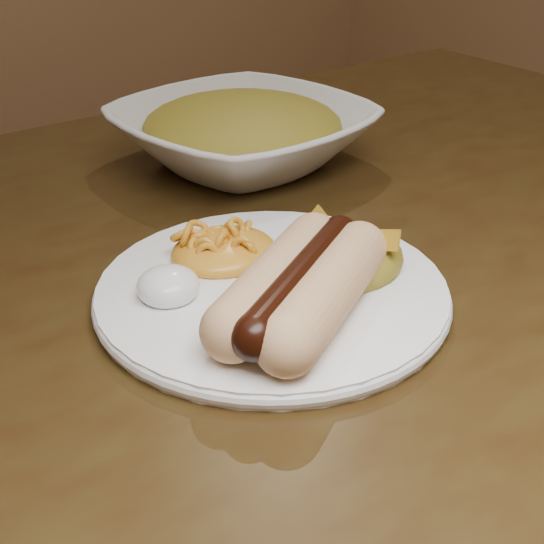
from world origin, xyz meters
TOP-DOWN VIEW (x-y plane):
  - table at (0.00, 0.00)m, footprint 1.60×0.90m
  - plate at (0.10, -0.03)m, footprint 0.31×0.31m
  - hotdog at (0.10, -0.07)m, footprint 0.14×0.13m
  - mac_and_cheese at (0.10, 0.03)m, footprint 0.10×0.09m
  - sour_cream at (0.04, -0.00)m, footprint 0.05×0.05m
  - taco_salad at (0.16, -0.03)m, footprint 0.10×0.10m
  - serving_bowl at (0.24, 0.21)m, footprint 0.28×0.28m
  - bowl_filling at (0.24, 0.21)m, footprint 0.27×0.27m

SIDE VIEW (x-z plane):
  - table at x=0.00m, z-range 0.28..1.03m
  - plate at x=0.10m, z-range 0.75..0.76m
  - sour_cream at x=0.04m, z-range 0.76..0.79m
  - mac_and_cheese at x=0.10m, z-range 0.76..0.79m
  - taco_salad at x=0.16m, z-range 0.76..0.80m
  - serving_bowl at x=0.24m, z-range 0.75..0.81m
  - hotdog at x=0.10m, z-range 0.76..0.80m
  - bowl_filling at x=0.24m, z-range 0.77..0.83m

